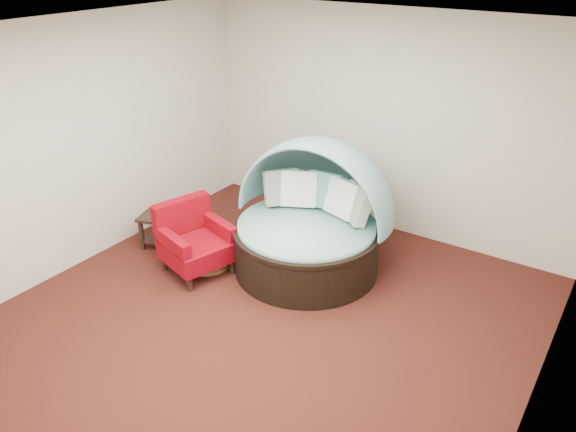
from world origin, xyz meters
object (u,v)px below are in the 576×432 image
Objects in this scene: pet_basket at (208,259)px; red_armchair at (194,241)px; canopy_daybed at (311,211)px; side_table at (161,225)px.

red_armchair is (-0.07, -0.14, 0.28)m from pet_basket.
canopy_daybed reaches higher than red_armchair.
side_table is (-1.82, -0.61, -0.44)m from canopy_daybed.
canopy_daybed is 3.39× the size of side_table.
canopy_daybed is 1.97m from side_table.
canopy_daybed reaches higher than pet_basket.
pet_basket is 0.32m from red_armchair.
pet_basket is at bearing -150.58° from canopy_daybed.
pet_basket is at bearing 78.67° from red_armchair.
side_table is at bearing -179.25° from red_armchair.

